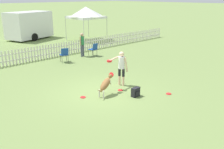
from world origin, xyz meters
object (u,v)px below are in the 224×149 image
(leaping_dog, at_px, (106,84))
(frisbee_near_handler, at_px, (169,94))
(backpack_on_grass, at_px, (136,92))
(folding_chair_blue_left, at_px, (94,48))
(equipment_trailer, at_px, (29,25))
(handler_person, at_px, (121,65))
(frisbee_midfield, at_px, (120,90))
(frisbee_near_dog, at_px, (83,97))
(canopy_tent_main, at_px, (86,13))
(spectator_standing, at_px, (82,43))
(folding_chair_center, at_px, (64,54))

(leaping_dog, relative_size, frisbee_near_handler, 5.45)
(backpack_on_grass, bearing_deg, folding_chair_blue_left, 63.12)
(folding_chair_blue_left, height_order, equipment_trailer, equipment_trailer)
(handler_person, relative_size, leaping_dog, 1.34)
(backpack_on_grass, height_order, equipment_trailer, equipment_trailer)
(frisbee_midfield, distance_m, folding_chair_blue_left, 6.59)
(folding_chair_blue_left, bearing_deg, frisbee_near_dog, 36.66)
(frisbee_midfield, bearing_deg, canopy_tent_main, 57.94)
(handler_person, height_order, spectator_standing, handler_person)
(folding_chair_center, bearing_deg, backpack_on_grass, 99.13)
(frisbee_near_handler, xyz_separation_m, canopy_tent_main, (5.58, 12.43, 2.44))
(backpack_on_grass, distance_m, canopy_tent_main, 13.65)
(folding_chair_blue_left, xyz_separation_m, equipment_trailer, (0.13, 9.31, 0.79))
(frisbee_near_handler, height_order, frisbee_midfield, same)
(equipment_trailer, bearing_deg, folding_chair_center, -121.39)
(frisbee_midfield, height_order, spectator_standing, spectator_standing)
(frisbee_midfield, bearing_deg, equipment_trailer, 77.14)
(handler_person, distance_m, backpack_on_grass, 1.62)
(frisbee_near_handler, relative_size, folding_chair_blue_left, 0.25)
(canopy_tent_main, bearing_deg, frisbee_near_handler, -114.16)
(canopy_tent_main, xyz_separation_m, equipment_trailer, (-3.31, 4.25, -1.14))
(frisbee_near_handler, relative_size, folding_chair_center, 0.24)
(frisbee_near_handler, bearing_deg, equipment_trailer, 82.25)
(frisbee_near_dog, height_order, folding_chair_center, folding_chair_center)
(folding_chair_blue_left, height_order, spectator_standing, spectator_standing)
(folding_chair_blue_left, bearing_deg, frisbee_midfield, 50.19)
(equipment_trailer, bearing_deg, canopy_tent_main, -68.64)
(frisbee_near_handler, relative_size, canopy_tent_main, 0.07)
(handler_person, distance_m, folding_chair_blue_left, 5.99)
(folding_chair_center, relative_size, equipment_trailer, 0.18)
(spectator_standing, xyz_separation_m, equipment_trailer, (0.75, 8.89, 0.37))
(folding_chair_blue_left, bearing_deg, canopy_tent_main, -133.78)
(backpack_on_grass, bearing_deg, canopy_tent_main, 59.84)
(leaping_dog, height_order, folding_chair_center, folding_chair_center)
(frisbee_midfield, bearing_deg, frisbee_near_handler, -55.71)
(folding_chair_blue_left, bearing_deg, folding_chair_center, -8.65)
(frisbee_near_handler, bearing_deg, frisbee_midfield, 124.29)
(folding_chair_center, xyz_separation_m, equipment_trailer, (2.48, 9.35, 0.77))
(frisbee_near_dog, bearing_deg, folding_chair_center, 63.27)
(equipment_trailer, bearing_deg, handler_person, -118.04)
(folding_chair_center, height_order, canopy_tent_main, canopy_tent_main)
(frisbee_midfield, xyz_separation_m, spectator_standing, (2.67, 6.10, 0.93))
(leaping_dog, relative_size, folding_chair_center, 1.30)
(folding_chair_blue_left, relative_size, folding_chair_center, 0.96)
(frisbee_near_handler, relative_size, frisbee_near_dog, 1.00)
(frisbee_near_dog, distance_m, folding_chair_blue_left, 7.17)
(handler_person, relative_size, canopy_tent_main, 0.53)
(handler_person, xyz_separation_m, spectator_standing, (2.21, 5.68, -0.04))
(folding_chair_center, bearing_deg, handler_person, 102.36)
(backpack_on_grass, bearing_deg, frisbee_near_dog, 138.90)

